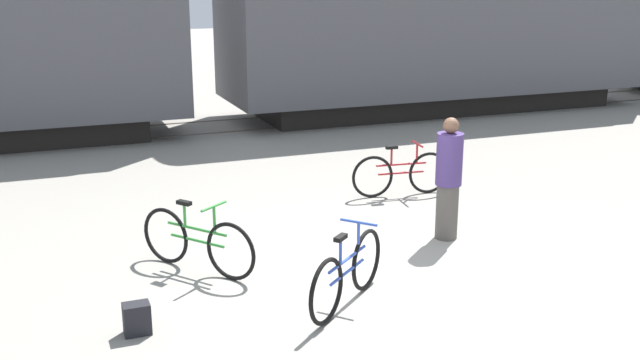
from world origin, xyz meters
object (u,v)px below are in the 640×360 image
object	(u,v)px
bicycle_maroon	(401,174)
backpack	(137,319)
bicycle_green	(197,242)
person_in_purple	(448,179)
freight_train	(202,2)
bicycle_blue	(347,273)

from	to	relation	value
bicycle_maroon	backpack	bearing A→B (deg)	-144.54
bicycle_green	person_in_purple	world-z (taller)	person_in_purple
freight_train	bicycle_blue	world-z (taller)	freight_train
freight_train	bicycle_blue	size ratio (longest dim) A/B	35.78
person_in_purple	backpack	bearing A→B (deg)	62.98
bicycle_green	person_in_purple	distance (m)	3.59
bicycle_blue	person_in_purple	bearing A→B (deg)	34.93
freight_train	person_in_purple	bearing A→B (deg)	-80.74
bicycle_blue	bicycle_green	size ratio (longest dim) A/B	0.93
bicycle_green	person_in_purple	size ratio (longest dim) A/B	0.85
freight_train	backpack	distance (m)	11.01
bicycle_green	backpack	size ratio (longest dim) A/B	4.35
bicycle_maroon	person_in_purple	distance (m)	2.19
freight_train	bicycle_green	size ratio (longest dim) A/B	33.31
freight_train	bicycle_green	bearing A→B (deg)	-103.57
bicycle_maroon	backpack	world-z (taller)	bicycle_maroon
bicycle_blue	freight_train	bearing A→B (deg)	85.88
person_in_purple	backpack	world-z (taller)	person_in_purple
bicycle_green	backpack	bearing A→B (deg)	-123.63
person_in_purple	bicycle_maroon	bearing A→B (deg)	-53.35
bicycle_green	backpack	xyz separation A→B (m)	(-0.96, -1.45, -0.22)
bicycle_maroon	backpack	size ratio (longest dim) A/B	5.06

